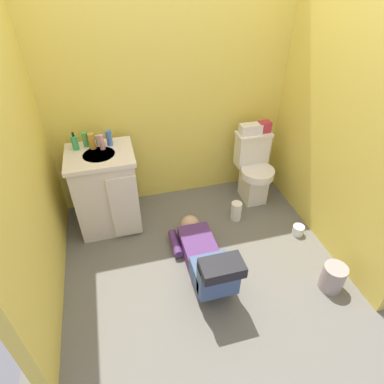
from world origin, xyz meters
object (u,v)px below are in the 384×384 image
object	(u,v)px
toilet	(254,169)
trash_can	(333,277)
paper_towel_roll	(236,211)
toilet_paper_roll	(298,230)
bottle_pink	(102,142)
person_plumber	(205,258)
vanity_cabinet	(106,190)
faucet	(97,141)
tissue_box	(251,129)
bottle_amber	(92,141)
soap_dispenser	(75,143)
bottle_green	(86,139)
toiletry_bag	(264,127)
bottle_blue	(109,138)

from	to	relation	value
toilet	trash_can	distance (m)	1.35
paper_towel_roll	toilet_paper_roll	distance (m)	0.63
bottle_pink	trash_can	xyz separation A→B (m)	(1.66, -1.35, -0.77)
person_plumber	trash_can	xyz separation A→B (m)	(0.96, -0.42, -0.06)
vanity_cabinet	paper_towel_roll	xyz separation A→B (m)	(1.24, -0.28, -0.32)
faucet	tissue_box	world-z (taller)	faucet
tissue_box	trash_can	world-z (taller)	tissue_box
bottle_amber	bottle_pink	distance (m)	0.09
tissue_box	soap_dispenser	world-z (taller)	soap_dispenser
faucet	person_plumber	bearing A→B (deg)	-53.77
faucet	bottle_green	size ratio (longest dim) A/B	0.73
faucet	paper_towel_roll	bearing A→B (deg)	-18.68
toilet	toilet_paper_roll	bearing A→B (deg)	-73.20
faucet	person_plumber	world-z (taller)	faucet
person_plumber	toilet_paper_roll	size ratio (longest dim) A/B	9.68
person_plumber	tissue_box	size ratio (longest dim) A/B	4.84
paper_towel_roll	toilet	bearing A→B (deg)	46.80
bottle_amber	bottle_green	bearing A→B (deg)	135.70
person_plumber	toilet_paper_roll	bearing A→B (deg)	11.51
trash_can	paper_towel_roll	world-z (taller)	trash_can
faucet	trash_can	distance (m)	2.34
toiletry_bag	bottle_amber	size ratio (longest dim) A/B	0.87
vanity_cabinet	bottle_pink	xyz separation A→B (m)	(0.04, 0.07, 0.47)
faucet	tissue_box	distance (m)	1.50
tissue_box	bottle_blue	size ratio (longest dim) A/B	1.54
tissue_box	paper_towel_roll	bearing A→B (deg)	-121.88
toilet	toilet_paper_roll	distance (m)	0.79
bottle_blue	faucet	bearing A→B (deg)	170.95
faucet	soap_dispenser	distance (m)	0.19
toilet_paper_roll	soap_dispenser	bearing A→B (deg)	158.31
bottle_green	toilet_paper_roll	xyz separation A→B (m)	(1.85, -0.81, -0.84)
toilet	faucet	xyz separation A→B (m)	(-1.55, 0.10, 0.50)
vanity_cabinet	bottle_green	bearing A→B (deg)	121.84
soap_dispenser	paper_towel_roll	world-z (taller)	soap_dispenser
toilet_paper_roll	vanity_cabinet	bearing A→B (deg)	159.70
person_plumber	faucet	bearing A→B (deg)	126.23
person_plumber	toiletry_bag	bearing A→B (deg)	47.19
toiletry_bag	soap_dispenser	distance (m)	1.84
tissue_box	vanity_cabinet	bearing A→B (deg)	-174.88
person_plumber	bottle_green	bearing A→B (deg)	129.23
toilet	trash_can	size ratio (longest dim) A/B	3.11
person_plumber	soap_dispenser	world-z (taller)	soap_dispenser
toiletry_bag	toilet_paper_roll	xyz separation A→B (m)	(0.10, -0.78, -0.76)
faucet	trash_can	bearing A→B (deg)	-40.02
bottle_green	vanity_cabinet	bearing A→B (deg)	-58.16
tissue_box	toiletry_bag	size ratio (longest dim) A/B	1.77
bottle_pink	bottle_blue	distance (m)	0.09
person_plumber	bottle_green	xyz separation A→B (m)	(-0.83, 1.02, 0.71)
toilet	tissue_box	bearing A→B (deg)	116.43
trash_can	toilet_paper_roll	world-z (taller)	trash_can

